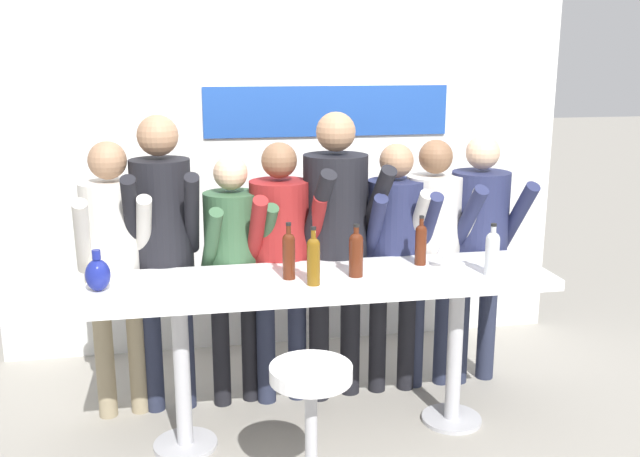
{
  "coord_description": "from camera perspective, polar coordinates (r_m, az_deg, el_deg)",
  "views": [
    {
      "loc": [
        -0.71,
        -3.72,
        2.16
      ],
      "look_at": [
        0.0,
        0.1,
        1.21
      ],
      "focal_mm": 40.0,
      "sensor_mm": 36.0,
      "label": 1
    }
  ],
  "objects": [
    {
      "name": "ground_plane",
      "position": [
        4.36,
        0.24,
        -16.03
      ],
      "size": [
        40.0,
        40.0,
        0.0
      ],
      "primitive_type": "plane",
      "color": "gray"
    },
    {
      "name": "back_wall",
      "position": [
        5.29,
        -2.68,
        4.36
      ],
      "size": [
        4.17,
        0.12,
        2.6
      ],
      "color": "silver",
      "rests_on": "ground_plane"
    },
    {
      "name": "tasting_table",
      "position": [
        4.01,
        0.25,
        -5.66
      ],
      "size": [
        2.57,
        0.64,
        0.96
      ],
      "color": "white",
      "rests_on": "ground_plane"
    },
    {
      "name": "bar_stool",
      "position": [
        3.49,
        -0.72,
        -14.71
      ],
      "size": [
        0.41,
        0.41,
        0.75
      ],
      "color": "#B2B2B7",
      "rests_on": "ground_plane"
    },
    {
      "name": "person_far_left",
      "position": [
        4.34,
        -16.18,
        -1.71
      ],
      "size": [
        0.47,
        0.57,
        1.69
      ],
      "rotation": [
        0.0,
        0.0,
        0.14
      ],
      "color": "gray",
      "rests_on": "ground_plane"
    },
    {
      "name": "person_left",
      "position": [
        4.31,
        -12.47,
        -0.25
      ],
      "size": [
        0.44,
        0.56,
        1.83
      ],
      "rotation": [
        0.0,
        0.0,
        0.04
      ],
      "color": "#23283D",
      "rests_on": "ground_plane"
    },
    {
      "name": "person_center_left",
      "position": [
        4.37,
        -6.95,
        -2.07
      ],
      "size": [
        0.47,
        0.56,
        1.58
      ],
      "rotation": [
        0.0,
        0.0,
        0.19
      ],
      "color": "black",
      "rests_on": "ground_plane"
    },
    {
      "name": "person_center",
      "position": [
        4.36,
        -3.17,
        -1.41
      ],
      "size": [
        0.47,
        0.56,
        1.66
      ],
      "rotation": [
        0.0,
        0.0,
        0.09
      ],
      "color": "#23283D",
      "rests_on": "ground_plane"
    },
    {
      "name": "person_center_right",
      "position": [
        4.38,
        1.29,
        0.17
      ],
      "size": [
        0.55,
        0.65,
        1.83
      ],
      "rotation": [
        0.0,
        0.0,
        0.2
      ],
      "color": "black",
      "rests_on": "ground_plane"
    },
    {
      "name": "person_right",
      "position": [
        4.52,
        6.01,
        -1.1
      ],
      "size": [
        0.43,
        0.52,
        1.63
      ],
      "rotation": [
        0.0,
        0.0,
        -0.03
      ],
      "color": "black",
      "rests_on": "ground_plane"
    },
    {
      "name": "person_far_right",
      "position": [
        4.63,
        9.05,
        -0.72
      ],
      "size": [
        0.43,
        0.53,
        1.65
      ],
      "rotation": [
        0.0,
        0.0,
        0.04
      ],
      "color": "#23283D",
      "rests_on": "ground_plane"
    },
    {
      "name": "person_rightmost",
      "position": [
        4.75,
        12.62,
        -0.41
      ],
      "size": [
        0.49,
        0.58,
        1.67
      ],
      "rotation": [
        0.0,
        0.0,
        0.13
      ],
      "color": "#23283D",
      "rests_on": "ground_plane"
    },
    {
      "name": "wine_bottle_0",
      "position": [
        4.19,
        8.07,
        -1.11
      ],
      "size": [
        0.07,
        0.07,
        0.29
      ],
      "color": "#4C1E0F",
      "rests_on": "tasting_table"
    },
    {
      "name": "wine_bottle_1",
      "position": [
        3.89,
        -2.51,
        -2.01
      ],
      "size": [
        0.07,
        0.07,
        0.32
      ],
      "color": "#4C1E0F",
      "rests_on": "tasting_table"
    },
    {
      "name": "wine_bottle_2",
      "position": [
        4.07,
        13.62,
        -1.77
      ],
      "size": [
        0.08,
        0.08,
        0.3
      ],
      "color": "#B7BCC1",
      "rests_on": "tasting_table"
    },
    {
      "name": "wine_bottle_3",
      "position": [
        3.78,
        -0.53,
        -2.43
      ],
      "size": [
        0.07,
        0.07,
        0.32
      ],
      "color": "brown",
      "rests_on": "tasting_table"
    },
    {
      "name": "wine_bottle_4",
      "position": [
        3.93,
        2.9,
        -1.91
      ],
      "size": [
        0.08,
        0.08,
        0.3
      ],
      "color": "#4C1E0F",
      "rests_on": "tasting_table"
    },
    {
      "name": "wine_glass_0",
      "position": [
        4.13,
        9.82,
        -1.51
      ],
      "size": [
        0.07,
        0.07,
        0.18
      ],
      "color": "silver",
      "rests_on": "tasting_table"
    },
    {
      "name": "decorative_vase",
      "position": [
        3.88,
        -17.36,
        -3.53
      ],
      "size": [
        0.13,
        0.13,
        0.22
      ],
      "color": "navy",
      "rests_on": "tasting_table"
    }
  ]
}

